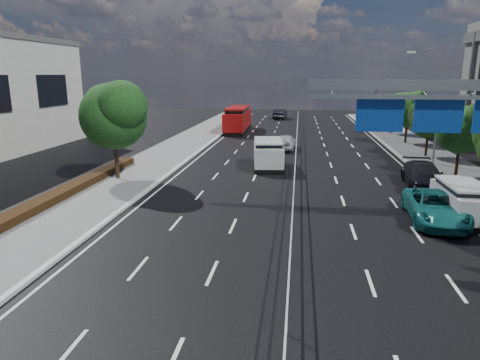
# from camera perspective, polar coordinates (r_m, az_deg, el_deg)

# --- Properties ---
(median_fence) EXTENTS (0.05, 85.00, 1.02)m
(median_fence) POSITION_cam_1_polar(r_m,az_deg,el_deg) (32.18, 7.39, 2.13)
(median_fence) COLOR silver
(median_fence) RESTS_ON ground
(overhead_gantry) EXTENTS (10.24, 0.38, 7.45)m
(overhead_gantry) POSITION_cam_1_polar(r_m,az_deg,el_deg) (20.22, 27.12, 8.38)
(overhead_gantry) COLOR gray
(overhead_gantry) RESTS_ON ground
(streetlight_far) EXTENTS (2.78, 2.40, 9.00)m
(streetlight_far) POSITION_cam_1_polar(r_m,az_deg,el_deg) (36.56, 24.63, 9.81)
(streetlight_far) COLOR gray
(streetlight_far) RESTS_ON ground
(near_tree_back) EXTENTS (4.84, 4.51, 6.69)m
(near_tree_back) POSITION_cam_1_polar(r_m,az_deg,el_deg) (29.67, -16.46, 8.67)
(near_tree_back) COLOR black
(near_tree_back) RESTS_ON ground
(far_tree_e) EXTENTS (3.63, 3.38, 5.13)m
(far_tree_e) POSITION_cam_1_polar(r_m,az_deg,el_deg) (33.10, 27.52, 6.32)
(far_tree_e) COLOR black
(far_tree_e) RESTS_ON ground
(far_tree_f) EXTENTS (3.52, 3.28, 5.02)m
(far_tree_f) POSITION_cam_1_polar(r_m,az_deg,el_deg) (40.22, 24.02, 7.67)
(far_tree_f) COLOR black
(far_tree_f) RESTS_ON ground
(far_tree_g) EXTENTS (3.96, 3.69, 5.45)m
(far_tree_g) POSITION_cam_1_polar(r_m,az_deg,el_deg) (47.43, 21.60, 8.98)
(far_tree_g) COLOR black
(far_tree_g) RESTS_ON ground
(far_tree_h) EXTENTS (3.41, 3.18, 4.91)m
(far_tree_h) POSITION_cam_1_polar(r_m,az_deg,el_deg) (54.75, 19.75, 9.32)
(far_tree_h) COLOR black
(far_tree_h) RESTS_ON ground
(white_minivan) EXTENTS (2.73, 5.24, 2.18)m
(white_minivan) POSITION_cam_1_polar(r_m,az_deg,el_deg) (33.03, 3.76, 3.48)
(white_minivan) COLOR black
(white_minivan) RESTS_ON ground
(red_bus) EXTENTS (2.58, 10.30, 3.07)m
(red_bus) POSITION_cam_1_polar(r_m,az_deg,el_deg) (54.54, -0.29, 8.18)
(red_bus) COLOR black
(red_bus) RESTS_ON ground
(near_car_silver) EXTENTS (2.20, 4.45, 1.46)m
(near_car_silver) POSITION_cam_1_polar(r_m,az_deg,el_deg) (41.50, 6.16, 5.09)
(near_car_silver) COLOR silver
(near_car_silver) RESTS_ON ground
(near_car_dark) EXTENTS (2.21, 5.05, 1.61)m
(near_car_dark) POSITION_cam_1_polar(r_m,az_deg,el_deg) (70.80, 5.37, 8.79)
(near_car_dark) COLOR black
(near_car_dark) RESTS_ON ground
(silver_minivan) EXTENTS (1.92, 4.46, 1.85)m
(silver_minivan) POSITION_cam_1_polar(r_m,az_deg,el_deg) (23.89, 27.47, -2.54)
(silver_minivan) COLOR black
(silver_minivan) RESTS_ON ground
(parked_car_teal) EXTENTS (2.69, 5.37, 1.46)m
(parked_car_teal) POSITION_cam_1_polar(r_m,az_deg,el_deg) (22.95, 24.58, -3.32)
(parked_car_teal) COLOR #176A69
(parked_car_teal) RESTS_ON ground
(parked_car_dark) EXTENTS (2.44, 5.36, 1.52)m
(parked_car_dark) POSITION_cam_1_polar(r_m,az_deg,el_deg) (29.81, 23.22, 0.62)
(parked_car_dark) COLOR black
(parked_car_dark) RESTS_ON ground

